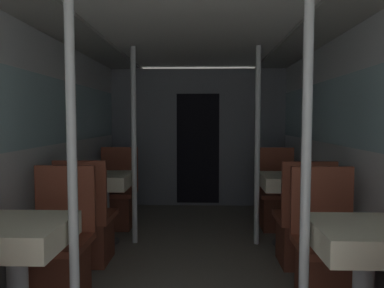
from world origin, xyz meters
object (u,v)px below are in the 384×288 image
Objects in this scene: dining_table_left_0 at (17,244)px; chair_left_near_1 at (87,232)px; support_pole_right_1 at (257,146)px; chair_left_far_1 at (117,203)px; dining_table_right_1 at (289,187)px; chair_right_far_0 at (328,264)px; support_pole_left_0 at (72,170)px; support_pole_left_1 at (134,146)px; support_pole_right_0 at (306,171)px; chair_right_far_1 at (277,205)px; chair_left_far_0 at (57,261)px; dining_table_left_1 at (104,186)px; dining_table_right_0 at (365,248)px; chair_right_near_1 at (302,234)px.

dining_table_left_0 is 1.31m from chair_left_near_1.
chair_left_near_1 is 0.47× the size of support_pole_right_1.
chair_left_far_1 is 2.05m from dining_table_right_1.
chair_right_far_0 is (1.95, -1.85, 0.00)m from chair_left_far_1.
chair_left_near_1 reaches higher than dining_table_right_1.
chair_left_near_1 is at bearing 104.46° from support_pole_left_0.
support_pole_left_1 is 1.00× the size of support_pole_right_1.
support_pole_right_0 is 1.85m from support_pole_right_1.
chair_left_far_1 is (-0.33, 2.42, -0.74)m from support_pole_left_0.
dining_table_right_1 is 0.54m from support_pole_right_1.
chair_left_far_0 is at bearing 43.51° from chair_right_far_1.
chair_right_far_0 is 1.31m from dining_table_right_1.
dining_table_left_0 is at bearing -90.00° from dining_table_left_1.
dining_table_left_0 and dining_table_right_0 have the same top height.
chair_right_far_0 is (1.62, -1.27, -0.74)m from support_pole_left_1.
chair_right_far_1 is (0.00, 1.85, 0.00)m from chair_right_far_0.
chair_right_near_1 is at bearing 33.22° from dining_table_left_0.
chair_left_near_1 is 1.00× the size of chair_left_far_1.
chair_right_far_0 is 1.51m from support_pole_right_1.
support_pole_right_1 is at bearing 60.18° from chair_right_far_1.
chair_right_far_0 is 1.00× the size of chair_right_far_1.
support_pole_right_0 is at bearing 160.49° from chair_left_far_0.
support_pole_left_1 is 2.15× the size of chair_right_far_1.
chair_left_far_1 is 1.00× the size of chair_right_near_1.
dining_table_left_0 is 2.05m from chair_right_far_0.
chair_left_near_1 reaches higher than dining_table_left_1.
support_pole_left_1 reaches higher than chair_left_far_1.
chair_left_near_1 is at bearing 146.78° from dining_table_right_0.
dining_table_right_1 is (1.95, 0.00, 0.00)m from dining_table_left_1.
chair_left_far_0 is 2.05m from dining_table_right_0.
support_pole_left_1 is 1.87m from chair_right_far_1.
dining_table_right_0 is 0.36× the size of support_pole_right_1.
support_pole_left_0 and support_pole_right_1 have the same top height.
support_pole_left_0 reaches higher than chair_left_near_1.
support_pole_left_0 is 2.15× the size of chair_right_near_1.
chair_left_far_0 and chair_left_far_1 have the same top height.
chair_left_far_1 is at bearing 128.80° from dining_table_right_0.
chair_left_far_0 is at bearing 163.59° from dining_table_right_0.
dining_table_right_0 is (1.95, 0.00, 0.00)m from dining_table_left_0.
dining_table_left_0 is at bearing 180.00° from dining_table_right_0.
chair_right_near_1 reaches higher than dining_table_left_1.
dining_table_right_0 is at bearing -48.79° from support_pole_left_1.
chair_left_far_0 is 1.51m from support_pole_left_1.
chair_right_far_0 is at bearing -19.81° from chair_left_near_1.
dining_table_left_0 is at bearing 51.20° from chair_right_far_1.
support_pole_left_1 is at bearing -38.23° from chair_right_far_0.
chair_left_far_0 is at bearing 90.00° from chair_left_far_1.
dining_table_right_0 is 0.76× the size of chair_right_near_1.
chair_left_far_1 is at bearing 90.00° from dining_table_left_1.
support_pole_left_0 is (0.33, 0.00, 0.43)m from dining_table_left_0.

